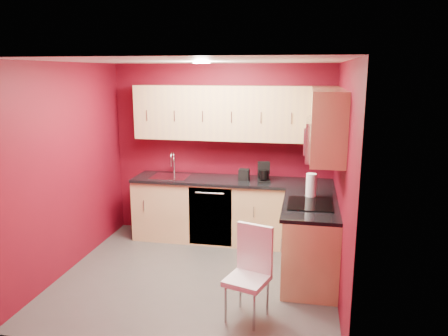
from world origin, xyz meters
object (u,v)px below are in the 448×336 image
(microwave, at_px, (324,139))
(napkin_holder, at_px, (244,175))
(paper_towel, at_px, (311,186))
(dining_chair, at_px, (247,275))
(coffee_maker, at_px, (264,172))
(sink, at_px, (171,174))

(microwave, bearing_deg, napkin_holder, 136.05)
(microwave, relative_size, paper_towel, 2.62)
(dining_chair, bearing_deg, coffee_maker, 108.88)
(sink, xyz_separation_m, paper_towel, (1.98, -0.71, 0.11))
(microwave, distance_m, dining_chair, 1.70)
(napkin_holder, bearing_deg, coffee_maker, -9.25)
(coffee_maker, bearing_deg, microwave, -64.74)
(sink, relative_size, paper_towel, 1.79)
(microwave, relative_size, napkin_holder, 4.97)
(sink, distance_m, dining_chair, 2.48)
(sink, bearing_deg, paper_towel, -19.65)
(microwave, height_order, paper_towel, microwave)
(microwave, xyz_separation_m, coffee_maker, (-0.74, 0.94, -0.62))
(napkin_holder, bearing_deg, dining_chair, -80.59)
(coffee_maker, xyz_separation_m, paper_towel, (0.63, -0.64, 0.01))
(napkin_holder, distance_m, paper_towel, 1.15)
(microwave, relative_size, dining_chair, 0.82)
(napkin_holder, relative_size, paper_towel, 0.53)
(coffee_maker, bearing_deg, paper_towel, -58.59)
(sink, relative_size, coffee_maker, 1.95)
(paper_towel, bearing_deg, napkin_holder, 142.91)
(sink, relative_size, dining_chair, 0.56)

